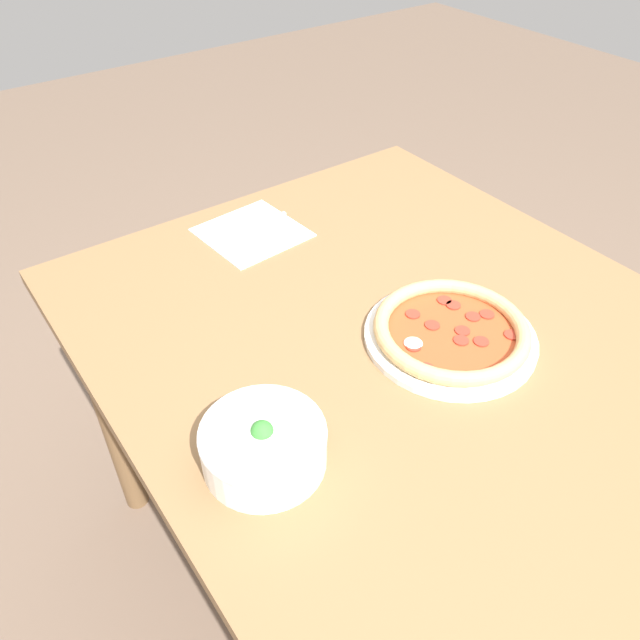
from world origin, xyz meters
TOP-DOWN VIEW (x-y plane):
  - ground_plane at (0.00, 0.00)m, footprint 8.00×8.00m
  - dining_table at (0.00, 0.00)m, footprint 1.25×0.99m
  - pizza at (-0.02, -0.05)m, footprint 0.30×0.30m
  - bowl at (-0.05, 0.34)m, footprint 0.18×0.18m
  - napkin at (0.47, 0.05)m, footprint 0.21×0.21m
  - fork at (0.45, 0.04)m, footprint 0.02×0.19m
  - knife at (0.50, 0.04)m, footprint 0.02×0.20m

SIDE VIEW (x-z plane):
  - ground_plane at x=0.00m, z-range 0.00..0.00m
  - dining_table at x=0.00m, z-range 0.28..1.04m
  - napkin at x=0.47m, z-range 0.76..0.76m
  - knife at x=0.50m, z-range 0.76..0.77m
  - fork at x=0.45m, z-range 0.76..0.77m
  - pizza at x=-0.02m, z-range 0.76..0.80m
  - bowl at x=-0.05m, z-range 0.76..0.84m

